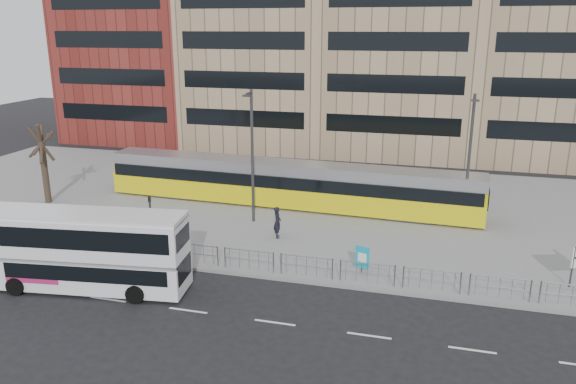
% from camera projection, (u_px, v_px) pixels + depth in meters
% --- Properties ---
extents(ground, '(120.00, 120.00, 0.00)m').
position_uv_depth(ground, '(259.00, 278.00, 27.98)').
color(ground, black).
rests_on(ground, ground).
extents(plaza, '(64.00, 24.00, 0.15)m').
position_uv_depth(plaza, '(313.00, 205.00, 39.06)').
color(plaza, gray).
rests_on(plaza, ground).
extents(kerb, '(64.00, 0.25, 0.17)m').
position_uv_depth(kerb, '(260.00, 276.00, 28.01)').
color(kerb, gray).
rests_on(kerb, ground).
extents(building_row, '(70.40, 18.40, 31.20)m').
position_uv_depth(building_row, '(379.00, 17.00, 55.62)').
color(building_row, maroon).
rests_on(building_row, ground).
extents(pedestrian_barrier, '(32.07, 0.07, 1.10)m').
position_uv_depth(pedestrian_barrier, '(301.00, 260.00, 27.66)').
color(pedestrian_barrier, gray).
rests_on(pedestrian_barrier, plaza).
extents(road_markings, '(62.00, 0.12, 0.01)m').
position_uv_depth(road_markings, '(252.00, 319.00, 24.03)').
color(road_markings, white).
rests_on(road_markings, ground).
extents(double_decker_bus, '(9.80, 3.42, 3.84)m').
position_uv_depth(double_decker_bus, '(85.00, 248.00, 26.28)').
color(double_decker_bus, white).
rests_on(double_decker_bus, ground).
extents(tram, '(26.07, 3.59, 3.06)m').
position_uv_depth(tram, '(287.00, 184.00, 38.43)').
color(tram, '#D8CA0B').
rests_on(tram, plaza).
extents(ad_panel, '(0.73, 0.31, 1.42)m').
position_uv_depth(ad_panel, '(362.00, 258.00, 27.97)').
color(ad_panel, '#2D2D30').
rests_on(ad_panel, plaza).
extents(pedestrian, '(0.66, 0.80, 1.87)m').
position_uv_depth(pedestrian, '(277.00, 222.00, 32.70)').
color(pedestrian, black).
rests_on(pedestrian, plaza).
extents(traffic_light_west, '(0.21, 0.24, 3.10)m').
position_uv_depth(traffic_light_west, '(151.00, 215.00, 30.67)').
color(traffic_light_west, '#2D2D30').
rests_on(traffic_light_west, plaza).
extents(lamp_post_west, '(0.45, 1.04, 8.32)m').
position_uv_depth(lamp_post_west, '(252.00, 152.00, 34.35)').
color(lamp_post_west, '#2D2D30').
rests_on(lamp_post_west, plaza).
extents(lamp_post_east, '(0.45, 1.04, 8.16)m').
position_uv_depth(lamp_post_east, '(469.00, 156.00, 33.56)').
color(lamp_post_east, '#2D2D30').
rests_on(lamp_post_east, plaza).
extents(bare_tree, '(4.66, 4.66, 7.87)m').
position_uv_depth(bare_tree, '(38.00, 121.00, 37.88)').
color(bare_tree, '#30251B').
rests_on(bare_tree, plaza).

